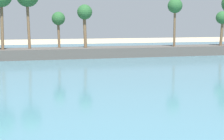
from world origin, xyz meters
TOP-DOWN VIEW (x-y plane):
  - sea at (0.00, 53.29)m, footprint 220.00×91.75m
  - palm_headland at (-0.40, 59.11)m, footprint 115.45×6.00m

SIDE VIEW (x-z plane):
  - sea at x=0.00m, z-range 0.00..0.06m
  - palm_headland at x=-0.40m, z-range -2.80..10.51m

